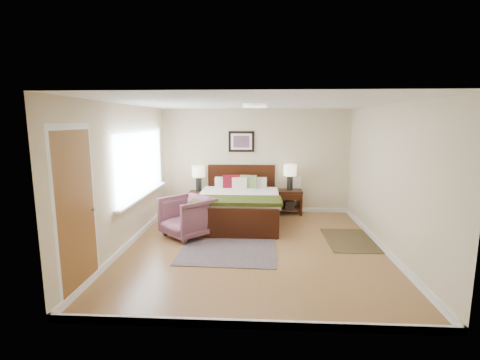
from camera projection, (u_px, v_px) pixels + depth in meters
The scene contains 18 objects.
floor at pixel (254, 247), 6.18m from camera, with size 5.00×5.00×0.00m, color #905D37.
back_wall at pixel (256, 161), 8.43m from camera, with size 4.50×0.04×2.50m, color #C3B58D.
front_wall at pixel (251, 217), 3.51m from camera, with size 4.50×0.04×2.50m, color #C3B58D.
left_wall at pixel (126, 176), 6.09m from camera, with size 0.04×5.00×2.50m, color #C3B58D.
right_wall at pixel (388, 179), 5.85m from camera, with size 0.04×5.00×2.50m, color #C3B58D.
ceiling at pixel (255, 103), 5.76m from camera, with size 4.50×5.00×0.02m, color white.
window at pixel (142, 164), 6.76m from camera, with size 0.11×2.72×1.32m.
door at pixel (77, 212), 4.40m from camera, with size 0.06×1.00×2.18m.
ceil_fixture at pixel (255, 105), 5.77m from camera, with size 0.44×0.44×0.08m.
bed at pixel (239, 199), 7.54m from camera, with size 1.75×2.12×1.14m.
wall_art at pixel (241, 142), 8.34m from camera, with size 0.62×0.05×0.50m.
nightstand_left at pixel (199, 196), 8.40m from camera, with size 0.45×0.40×0.53m.
nightstand_right at pixel (289, 199), 8.30m from camera, with size 0.58×0.44×0.58m.
lamp_left at pixel (199, 174), 8.33m from camera, with size 0.30×0.30×0.61m.
lamp_right at pixel (290, 173), 8.20m from camera, with size 0.30×0.30×0.61m.
armchair at pixel (187, 217), 6.68m from camera, with size 0.83×0.86×0.78m, color brown.
rug_persian at pixel (231, 242), 6.41m from camera, with size 1.64×2.31×0.01m, color #0F0C3D.
rug_navy at pixel (350, 240), 6.50m from camera, with size 0.90×1.34×0.01m, color black.
Camera 1 is at (0.08, -5.90, 2.20)m, focal length 26.00 mm.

